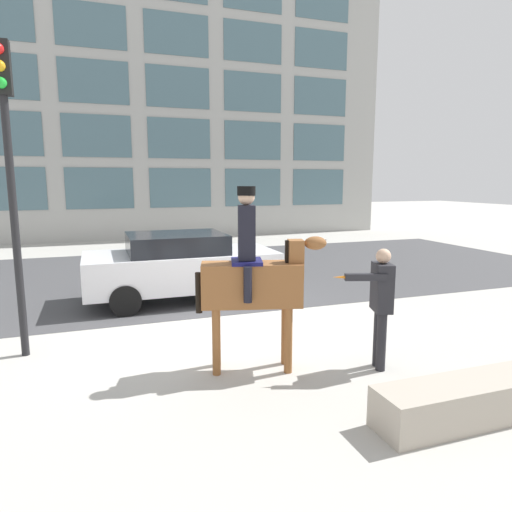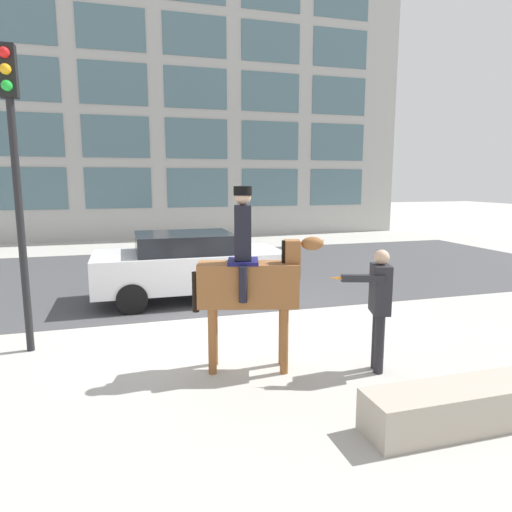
% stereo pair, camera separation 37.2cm
% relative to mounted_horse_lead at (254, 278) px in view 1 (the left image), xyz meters
% --- Properties ---
extents(ground_plane, '(80.00, 80.00, 0.00)m').
position_rel_mounted_horse_lead_xyz_m(ground_plane, '(-0.00, 2.04, -1.28)').
color(ground_plane, '#B2AFA8').
extents(road_surface, '(23.36, 8.50, 0.01)m').
position_rel_mounted_horse_lead_xyz_m(road_surface, '(-0.00, 6.79, -1.28)').
color(road_surface, '#444447').
rests_on(road_surface, ground_plane).
extents(office_building_facade, '(23.36, 0.33, 14.67)m').
position_rel_mounted_horse_lead_xyz_m(office_building_facade, '(-0.00, 15.03, 6.07)').
color(office_building_facade, '#A8A8A3').
rests_on(office_building_facade, ground_plane).
extents(mounted_horse_lead, '(1.73, 0.78, 2.51)m').
position_rel_mounted_horse_lead_xyz_m(mounted_horse_lead, '(0.00, 0.00, 0.00)').
color(mounted_horse_lead, brown).
rests_on(mounted_horse_lead, ground_plane).
extents(pedestrian_bystander, '(0.91, 0.45, 1.68)m').
position_rel_mounted_horse_lead_xyz_m(pedestrian_bystander, '(1.63, -0.55, -0.29)').
color(pedestrian_bystander, '#232328').
rests_on(pedestrian_bystander, ground_plane).
extents(street_car_near_lane, '(4.05, 1.94, 1.46)m').
position_rel_mounted_horse_lead_xyz_m(street_car_near_lane, '(-0.27, 4.06, -0.52)').
color(street_car_near_lane, silver).
rests_on(street_car_near_lane, ground_plane).
extents(traffic_light, '(0.24, 0.29, 4.45)m').
position_rel_mounted_horse_lead_xyz_m(traffic_light, '(-3.06, 1.60, 1.67)').
color(traffic_light, black).
rests_on(traffic_light, ground_plane).
extents(planter_ledge, '(2.38, 0.56, 0.45)m').
position_rel_mounted_horse_lead_xyz_m(planter_ledge, '(1.84, -2.07, -1.06)').
color(planter_ledge, '#ADA393').
rests_on(planter_ledge, ground_plane).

